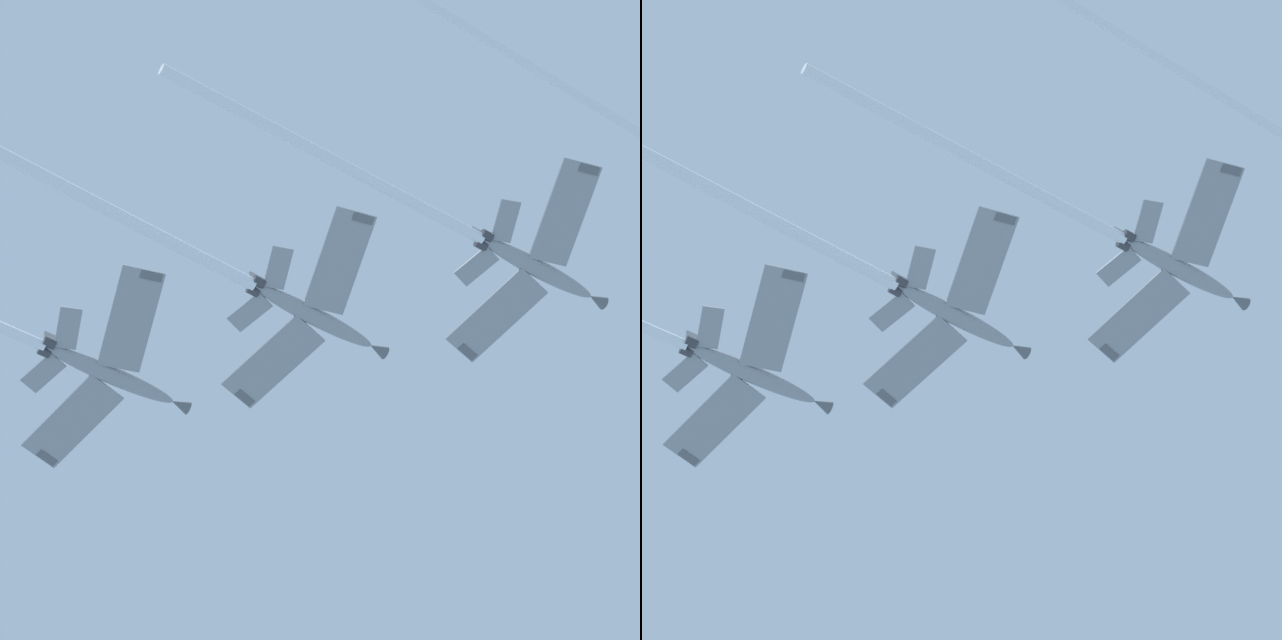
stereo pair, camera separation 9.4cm
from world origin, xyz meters
The scene contains 3 objects.
jet_second centered at (-8.39, -17.75, 112.33)m, with size 27.07×37.76×11.16m.
jet_third centered at (-26.78, -24.42, 109.91)m, with size 25.31×36.43×9.91m.
jet_fourth centered at (-44.08, -28.93, 107.29)m, with size 28.49×40.08×10.99m.
Camera 2 is at (-4.95, -48.99, 1.74)m, focal length 76.88 mm.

